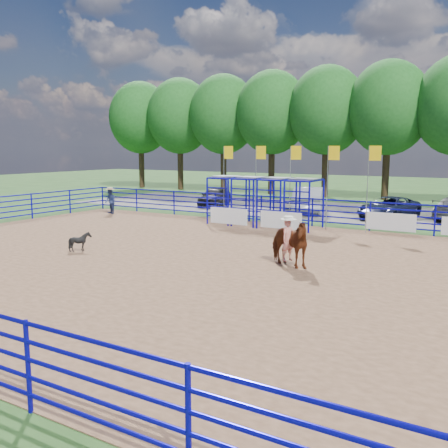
{
  "coord_description": "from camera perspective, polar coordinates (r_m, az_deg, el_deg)",
  "views": [
    {
      "loc": [
        9.3,
        -14.68,
        4.08
      ],
      "look_at": [
        -0.04,
        1.0,
        1.3
      ],
      "focal_mm": 40.0,
      "sensor_mm": 36.0,
      "label": 1
    }
  ],
  "objects": [
    {
      "name": "car_a",
      "position": [
        35.52,
        -1.08,
        3.15
      ],
      "size": [
        2.42,
        4.14,
        1.32
      ],
      "primitive_type": "imported",
      "rotation": [
        0.0,
        0.0,
        0.23
      ],
      "color": "black",
      "rests_on": "gravel_strip"
    },
    {
      "name": "horse_and_rider",
      "position": [
        17.35,
        7.34,
        -1.83
      ],
      "size": [
        2.18,
        1.61,
        2.49
      ],
      "color": "#662D14",
      "rests_on": "arena_dirt"
    },
    {
      "name": "car_c",
      "position": [
        30.64,
        18.35,
        1.77
      ],
      "size": [
        3.22,
        4.94,
        1.26
      ],
      "primitive_type": "imported",
      "rotation": [
        0.0,
        0.0,
        -0.27
      ],
      "color": "#151935",
      "rests_on": "gravel_strip"
    },
    {
      "name": "gravel_strip",
      "position": [
        33.27,
        14.33,
        1.35
      ],
      "size": [
        40.0,
        10.0,
        0.01
      ],
      "primitive_type": "cube",
      "color": "slate",
      "rests_on": "ground"
    },
    {
      "name": "ground",
      "position": [
        17.85,
        -1.53,
        -4.55
      ],
      "size": [
        120.0,
        120.0,
        0.0
      ],
      "primitive_type": "plane",
      "color": "#335A24",
      "rests_on": "ground"
    },
    {
      "name": "car_b",
      "position": [
        32.27,
        9.65,
        2.76
      ],
      "size": [
        3.19,
        5.3,
        1.65
      ],
      "primitive_type": "imported",
      "rotation": [
        0.0,
        0.0,
        3.45
      ],
      "color": "#95989D",
      "rests_on": "gravel_strip"
    },
    {
      "name": "perimeter_fence",
      "position": [
        17.7,
        -1.54,
        -2.19
      ],
      "size": [
        30.1,
        20.1,
        1.5
      ],
      "color": "#0D08B8",
      "rests_on": "ground"
    },
    {
      "name": "chute_assembly",
      "position": [
        26.21,
        5.3,
        2.44
      ],
      "size": [
        19.32,
        2.41,
        4.2
      ],
      "color": "#0D08B8",
      "rests_on": "ground"
    },
    {
      "name": "arena_dirt",
      "position": [
        17.85,
        -1.53,
        -4.52
      ],
      "size": [
        30.0,
        20.0,
        0.02
      ],
      "primitive_type": "cube",
      "color": "#876043",
      "rests_on": "ground"
    },
    {
      "name": "calf",
      "position": [
        20.59,
        -16.11,
        -1.95
      ],
      "size": [
        0.82,
        0.75,
        0.78
      ],
      "primitive_type": "imported",
      "rotation": [
        0.0,
        0.0,
        1.76
      ],
      "color": "black",
      "rests_on": "arena_dirt"
    },
    {
      "name": "treeline",
      "position": [
        41.88,
        18.34,
        12.96
      ],
      "size": [
        56.4,
        6.4,
        11.24
      ],
      "color": "#3F2B19",
      "rests_on": "ground"
    },
    {
      "name": "spectator_cowboy",
      "position": [
        31.94,
        -12.86,
        2.62
      ],
      "size": [
        0.94,
        0.85,
        1.62
      ],
      "color": "navy",
      "rests_on": "arena_dirt"
    }
  ]
}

